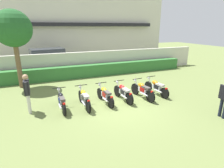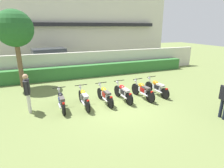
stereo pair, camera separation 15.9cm
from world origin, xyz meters
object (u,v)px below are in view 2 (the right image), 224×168
object	(u,v)px
motorcycle_in_row_0	(61,101)
motorcycle_in_row_1	(84,98)
motorcycle_in_row_5	(157,87)
motorcycle_in_row_4	(143,90)
inspector_person	(27,90)
motorcycle_in_row_3	(123,92)
motorcycle_in_row_2	(105,95)
parked_car	(52,59)
tree_near_inspector	(15,29)

from	to	relation	value
motorcycle_in_row_0	motorcycle_in_row_1	distance (m)	1.04
motorcycle_in_row_5	motorcycle_in_row_4	bearing A→B (deg)	93.56
motorcycle_in_row_0	inspector_person	distance (m)	1.52
motorcycle_in_row_0	motorcycle_in_row_3	distance (m)	3.08
motorcycle_in_row_2	motorcycle_in_row_4	bearing A→B (deg)	-97.70
parked_car	inspector_person	world-z (taller)	parked_car
parked_car	motorcycle_in_row_5	world-z (taller)	parked_car
motorcycle_in_row_0	motorcycle_in_row_3	world-z (taller)	motorcycle_in_row_3
tree_near_inspector	parked_car	bearing A→B (deg)	64.58
tree_near_inspector	inspector_person	size ratio (longest dim) A/B	2.65
motorcycle_in_row_1	inspector_person	xyz separation A→B (m)	(-2.39, 0.36, 0.60)
motorcycle_in_row_0	motorcycle_in_row_2	world-z (taller)	motorcycle_in_row_2
motorcycle_in_row_3	inspector_person	world-z (taller)	inspector_person
parked_car	tree_near_inspector	xyz separation A→B (m)	(-2.08, -4.38, 2.59)
parked_car	motorcycle_in_row_3	bearing A→B (deg)	-80.15
tree_near_inspector	motorcycle_in_row_5	world-z (taller)	tree_near_inspector
motorcycle_in_row_1	inspector_person	distance (m)	2.49
parked_car	motorcycle_in_row_0	size ratio (longest dim) A/B	2.61
motorcycle_in_row_1	motorcycle_in_row_4	xyz separation A→B (m)	(3.14, -0.07, 0.01)
tree_near_inspector	motorcycle_in_row_4	distance (m)	8.17
motorcycle_in_row_0	inspector_person	bearing A→B (deg)	76.00
motorcycle_in_row_0	motorcycle_in_row_1	bearing A→B (deg)	-96.30
motorcycle_in_row_3	motorcycle_in_row_0	bearing A→B (deg)	85.00
motorcycle_in_row_0	parked_car	bearing A→B (deg)	-3.13
motorcycle_in_row_2	motorcycle_in_row_3	bearing A→B (deg)	-95.54
motorcycle_in_row_3	motorcycle_in_row_5	world-z (taller)	motorcycle_in_row_3
motorcycle_in_row_1	inspector_person	size ratio (longest dim) A/B	1.09
tree_near_inspector	motorcycle_in_row_2	size ratio (longest dim) A/B	2.47
motorcycle_in_row_0	motorcycle_in_row_1	xyz separation A→B (m)	(1.03, -0.08, 0.01)
inspector_person	motorcycle_in_row_5	bearing A→B (deg)	-2.35
inspector_person	parked_car	bearing A→B (deg)	79.75
parked_car	motorcycle_in_row_1	xyz separation A→B (m)	(0.87, -8.81, -0.49)
motorcycle_in_row_4	motorcycle_in_row_2	bearing A→B (deg)	79.99
inspector_person	motorcycle_in_row_2	bearing A→B (deg)	-5.25
motorcycle_in_row_3	inspector_person	size ratio (longest dim) A/B	1.08
parked_car	motorcycle_in_row_2	size ratio (longest dim) A/B	2.51
tree_near_inspector	motorcycle_in_row_0	world-z (taller)	tree_near_inspector
motorcycle_in_row_1	motorcycle_in_row_5	xyz separation A→B (m)	(4.14, 0.10, -0.01)
motorcycle_in_row_2	motorcycle_in_row_0	bearing A→B (deg)	84.79
parked_car	inspector_person	size ratio (longest dim) A/B	2.70
parked_car	motorcycle_in_row_0	distance (m)	8.74
tree_near_inspector	motorcycle_in_row_3	xyz separation A→B (m)	(4.99, -4.40, -3.07)
tree_near_inspector	motorcycle_in_row_0	distance (m)	5.67
motorcycle_in_row_2	motorcycle_in_row_5	world-z (taller)	motorcycle_in_row_5
tree_near_inspector	motorcycle_in_row_4	xyz separation A→B (m)	(6.08, -4.50, -3.07)
tree_near_inspector	motorcycle_in_row_4	size ratio (longest dim) A/B	2.41
motorcycle_in_row_2	motorcycle_in_row_4	xyz separation A→B (m)	(2.07, -0.12, 0.01)
motorcycle_in_row_4	motorcycle_in_row_3	bearing A→B (deg)	78.04
parked_car	motorcycle_in_row_3	xyz separation A→B (m)	(2.92, -8.78, -0.48)
motorcycle_in_row_0	motorcycle_in_row_4	distance (m)	4.17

